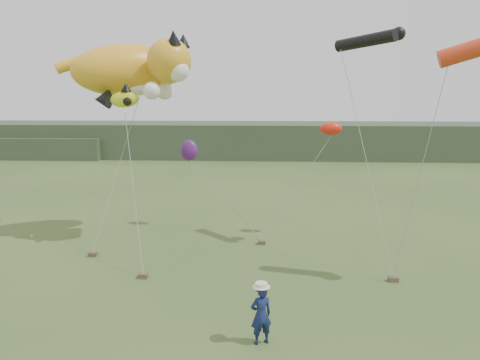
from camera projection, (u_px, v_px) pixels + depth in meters
The scene contains 8 objects.
ground at pixel (210, 326), 14.21m from camera, with size 120.00×120.00×0.00m, color #385123.
headland at pixel (230, 140), 58.04m from camera, with size 90.00×13.00×4.00m.
festival_attendant at pixel (261, 315), 13.08m from camera, with size 0.63×0.41×1.71m, color #131E4A.
sandbag_anchors at pixel (168, 266), 19.11m from camera, with size 17.34×6.61×0.18m.
cat_kite at pixel (137, 69), 22.22m from camera, with size 7.23×5.04×3.08m.
fish_kite at pixel (116, 99), 21.17m from camera, with size 2.24×1.50×1.15m.
tube_kites at pixel (442, 41), 17.66m from camera, with size 6.39×6.83×2.01m.
misc_kites at pixel (245, 142), 23.98m from camera, with size 8.24×1.94×2.13m.
Camera 1 is at (1.74, -13.17, 6.79)m, focal length 35.00 mm.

